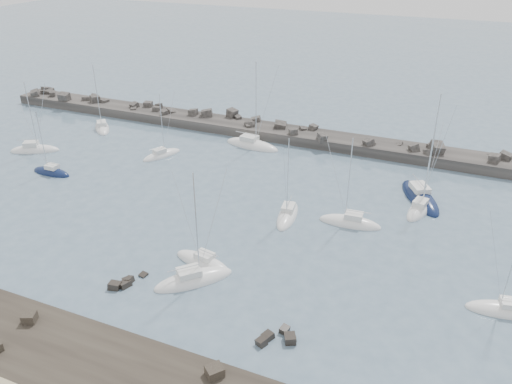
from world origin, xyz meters
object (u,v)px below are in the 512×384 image
(sailboat_2, at_px, (52,173))
(sailboat_0, at_px, (35,150))
(sailboat_1, at_px, (102,128))
(sailboat_11, at_px, (506,311))
(sailboat_5, at_px, (203,262))
(sailboat_7, at_px, (193,280))
(sailboat_6, at_px, (287,216))
(sailboat_9, at_px, (350,223))
(sailboat_3, at_px, (162,155))
(sailboat_8, at_px, (420,198))
(sailboat_4, at_px, (252,146))
(sailboat_10, at_px, (420,209))

(sailboat_2, bearing_deg, sailboat_0, 147.45)
(sailboat_1, height_order, sailboat_11, sailboat_1)
(sailboat_11, bearing_deg, sailboat_1, 159.21)
(sailboat_5, distance_m, sailboat_7, 3.44)
(sailboat_6, relative_size, sailboat_9, 0.96)
(sailboat_7, bearing_deg, sailboat_0, 153.96)
(sailboat_5, distance_m, sailboat_11, 32.86)
(sailboat_11, bearing_deg, sailboat_2, 173.53)
(sailboat_5, bearing_deg, sailboat_3, 130.62)
(sailboat_6, bearing_deg, sailboat_7, -105.68)
(sailboat_8, xyz_separation_m, sailboat_9, (-7.70, -10.85, -0.00))
(sailboat_9, bearing_deg, sailboat_7, -125.10)
(sailboat_2, distance_m, sailboat_9, 47.85)
(sailboat_1, distance_m, sailboat_4, 30.84)
(sailboat_3, height_order, sailboat_6, sailboat_6)
(sailboat_7, bearing_deg, sailboat_6, 74.32)
(sailboat_0, height_order, sailboat_2, sailboat_0)
(sailboat_8, bearing_deg, sailboat_10, -82.79)
(sailboat_8, bearing_deg, sailboat_6, -142.61)
(sailboat_4, xyz_separation_m, sailboat_8, (30.32, -8.78, -0.00))
(sailboat_3, bearing_deg, sailboat_2, -134.27)
(sailboat_0, bearing_deg, sailboat_8, 7.22)
(sailboat_4, xyz_separation_m, sailboat_7, (9.43, -38.39, -0.00))
(sailboat_11, bearing_deg, sailboat_7, -165.97)
(sailboat_7, xyz_separation_m, sailboat_8, (20.89, 29.61, 0.00))
(sailboat_2, xyz_separation_m, sailboat_4, (25.13, 22.89, 0.01))
(sailboat_7, distance_m, sailboat_9, 22.93)
(sailboat_3, distance_m, sailboat_8, 42.96)
(sailboat_4, height_order, sailboat_8, sailboat_8)
(sailboat_1, bearing_deg, sailboat_10, -8.38)
(sailboat_1, height_order, sailboat_7, sailboat_7)
(sailboat_6, distance_m, sailboat_10, 18.68)
(sailboat_7, xyz_separation_m, sailboat_9, (13.18, 18.76, 0.00))
(sailboat_5, bearing_deg, sailboat_10, 46.18)
(sailboat_3, height_order, sailboat_8, sailboat_8)
(sailboat_7, bearing_deg, sailboat_4, 103.81)
(sailboat_5, xyz_separation_m, sailboat_6, (5.53, 14.00, -0.00))
(sailboat_7, relative_size, sailboat_11, 1.14)
(sailboat_2, bearing_deg, sailboat_10, 10.90)
(sailboat_11, bearing_deg, sailboat_6, 160.79)
(sailboat_5, distance_m, sailboat_6, 15.06)
(sailboat_8, xyz_separation_m, sailboat_11, (10.99, -21.64, -0.02))
(sailboat_9, relative_size, sailboat_10, 1.02)
(sailboat_3, relative_size, sailboat_10, 0.90)
(sailboat_0, bearing_deg, sailboat_11, -10.07)
(sailboat_6, height_order, sailboat_11, sailboat_6)
(sailboat_0, relative_size, sailboat_1, 1.02)
(sailboat_8, bearing_deg, sailboat_11, -63.08)
(sailboat_2, xyz_separation_m, sailboat_5, (33.90, -12.13, -0.01))
(sailboat_0, distance_m, sailboat_2, 11.00)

